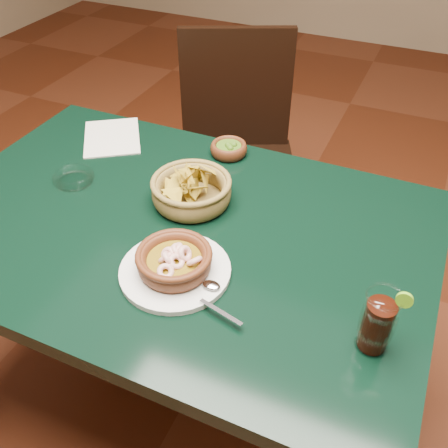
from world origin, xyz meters
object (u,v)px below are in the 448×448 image
at_px(dining_table, 176,253).
at_px(chip_basket, 191,190).
at_px(dining_chair, 236,152).
at_px(cola_drink, 378,322).
at_px(shrimp_plate, 175,263).

height_order(dining_table, chip_basket, chip_basket).
bearing_deg(dining_chair, cola_drink, -53.94).
xyz_separation_m(dining_chair, chip_basket, (0.14, -0.61, 0.27)).
xyz_separation_m(dining_chair, cola_drink, (0.63, -0.86, 0.30)).
distance_m(dining_chair, cola_drink, 1.11).
distance_m(dining_table, shrimp_plate, 0.21).
bearing_deg(chip_basket, dining_table, -92.10).
height_order(shrimp_plate, cola_drink, cola_drink).
distance_m(shrimp_plate, cola_drink, 0.41).
bearing_deg(dining_chair, shrimp_plate, -75.66).
relative_size(shrimp_plate, cola_drink, 2.01).
xyz_separation_m(dining_table, dining_chair, (-0.13, 0.70, -0.14)).
relative_size(dining_chair, shrimp_plate, 3.07).
height_order(dining_chair, cola_drink, dining_chair).
bearing_deg(dining_table, cola_drink, -17.86).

